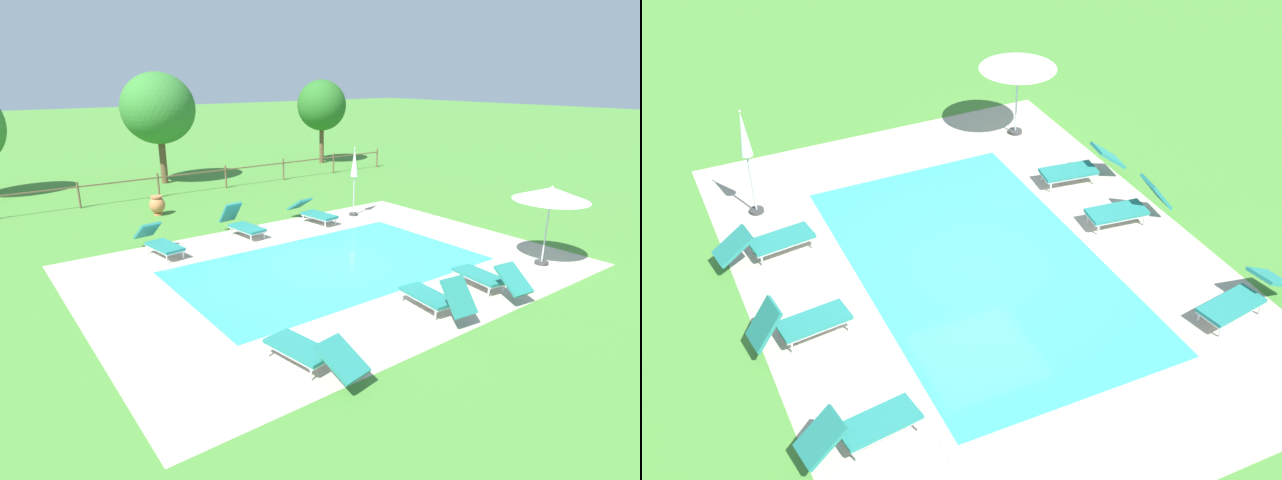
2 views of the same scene
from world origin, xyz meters
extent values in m
plane|color=#478433|center=(0.00, 0.00, 0.00)|extent=(160.00, 160.00, 0.00)
cube|color=#B2A893|center=(0.00, 0.00, 0.00)|extent=(12.62, 9.23, 0.01)
cube|color=#38C6D1|center=(0.00, 0.00, 0.01)|extent=(8.12, 4.72, 0.01)
cube|color=#C0B59F|center=(0.00, 2.48, 0.01)|extent=(8.60, 0.24, 0.01)
cube|color=#C0B59F|center=(0.00, -2.48, 0.01)|extent=(8.60, 0.24, 0.01)
cube|color=#C0B59F|center=(4.18, 0.00, 0.01)|extent=(0.24, 4.72, 0.01)
cube|color=#C0B59F|center=(-4.18, 0.00, 0.01)|extent=(0.24, 4.72, 0.01)
cube|color=#237A70|center=(2.20, 3.47, 0.32)|extent=(0.77, 1.37, 0.07)
cube|color=#237A70|center=(2.07, 4.47, 0.53)|extent=(0.70, 0.83, 0.50)
cube|color=silver|center=(2.20, 3.47, 0.26)|extent=(0.74, 1.34, 0.04)
cylinder|color=silver|center=(2.53, 2.96, 0.14)|extent=(0.04, 0.04, 0.28)
cylinder|color=silver|center=(2.03, 2.89, 0.14)|extent=(0.04, 0.04, 0.28)
cylinder|color=silver|center=(2.38, 4.05, 0.14)|extent=(0.04, 0.04, 0.28)
cylinder|color=silver|center=(1.88, 3.98, 0.14)|extent=(0.04, 0.04, 0.28)
cube|color=#237A70|center=(2.02, -3.32, 0.32)|extent=(0.76, 1.36, 0.07)
cube|color=#237A70|center=(1.90, -4.30, 0.56)|extent=(0.68, 0.79, 0.56)
cube|color=silver|center=(2.02, -3.32, 0.26)|extent=(0.72, 1.33, 0.04)
cylinder|color=silver|center=(1.84, -2.74, 0.14)|extent=(0.04, 0.04, 0.28)
cylinder|color=silver|center=(2.34, -2.80, 0.14)|extent=(0.04, 0.04, 0.28)
cylinder|color=silver|center=(1.70, -3.84, 0.14)|extent=(0.04, 0.04, 0.28)
cylinder|color=silver|center=(2.21, -3.90, 0.14)|extent=(0.04, 0.04, 0.28)
cube|color=#237A70|center=(-3.33, 3.40, 0.32)|extent=(0.78, 1.37, 0.07)
cube|color=#237A70|center=(-3.47, 4.37, 0.57)|extent=(0.69, 0.78, 0.57)
cube|color=silver|center=(-3.33, 3.40, 0.26)|extent=(0.74, 1.34, 0.04)
cylinder|color=silver|center=(-3.00, 2.89, 0.14)|extent=(0.04, 0.04, 0.28)
cylinder|color=silver|center=(-3.51, 2.81, 0.14)|extent=(0.04, 0.04, 0.28)
cylinder|color=silver|center=(-3.16, 3.98, 0.14)|extent=(0.04, 0.04, 0.28)
cylinder|color=silver|center=(-3.66, 3.91, 0.14)|extent=(0.04, 0.04, 0.28)
cube|color=#237A70|center=(-3.44, -3.53, 0.32)|extent=(0.81, 1.38, 0.07)
cube|color=#237A70|center=(-3.26, -4.53, 0.51)|extent=(0.72, 0.86, 0.46)
cube|color=silver|center=(-3.44, -3.53, 0.26)|extent=(0.77, 1.35, 0.04)
cylinder|color=silver|center=(-3.78, -3.03, 0.14)|extent=(0.04, 0.04, 0.28)
cylinder|color=silver|center=(-3.28, -2.94, 0.14)|extent=(0.04, 0.04, 0.28)
cylinder|color=silver|center=(-3.59, -4.11, 0.14)|extent=(0.04, 0.04, 0.28)
cylinder|color=silver|center=(-3.09, -4.03, 0.14)|extent=(0.04, 0.04, 0.28)
cube|color=#237A70|center=(-0.56, 3.62, 0.32)|extent=(0.75, 1.36, 0.07)
cube|color=#237A70|center=(-0.67, 4.51, 0.65)|extent=(0.66, 0.63, 0.71)
cube|color=silver|center=(-0.56, 3.62, 0.26)|extent=(0.72, 1.33, 0.04)
cylinder|color=silver|center=(-0.24, 3.10, 0.14)|extent=(0.04, 0.04, 0.28)
cylinder|color=silver|center=(-0.75, 3.04, 0.14)|extent=(0.04, 0.04, 0.28)
cylinder|color=silver|center=(-0.37, 4.19, 0.14)|extent=(0.04, 0.04, 0.28)
cylinder|color=silver|center=(-0.88, 4.13, 0.14)|extent=(0.04, 0.04, 0.28)
cube|color=#237A70|center=(0.11, -3.37, 0.32)|extent=(0.74, 1.36, 0.07)
cube|color=#237A70|center=(0.00, -4.28, 0.64)|extent=(0.66, 0.64, 0.70)
cube|color=silver|center=(0.11, -3.37, 0.26)|extent=(0.71, 1.33, 0.04)
cylinder|color=silver|center=(-0.08, -2.79, 0.14)|extent=(0.04, 0.04, 0.28)
cylinder|color=silver|center=(0.42, -2.85, 0.14)|extent=(0.04, 0.04, 0.28)
cylinder|color=silver|center=(-0.21, -3.89, 0.14)|extent=(0.04, 0.04, 0.28)
cylinder|color=silver|center=(0.30, -3.95, 0.14)|extent=(0.04, 0.04, 0.28)
cylinder|color=#383838|center=(4.74, -3.37, 0.04)|extent=(0.36, 0.36, 0.08)
cylinder|color=#B2B5B7|center=(4.74, -3.37, 1.06)|extent=(0.04, 0.04, 2.13)
cone|color=white|center=(4.74, -3.37, 1.97)|extent=(1.95, 1.95, 0.35)
sphere|color=white|center=(4.74, -3.37, 2.16)|extent=(0.06, 0.06, 0.06)
cylinder|color=#383838|center=(3.90, 3.62, 0.04)|extent=(0.32, 0.32, 0.08)
cylinder|color=#B2B5B7|center=(3.90, 3.62, 0.73)|extent=(0.04, 0.04, 1.46)
cone|color=white|center=(3.90, 3.62, 1.96)|extent=(0.26, 0.26, 1.01)
sphere|color=white|center=(3.90, 3.62, 2.49)|extent=(0.05, 0.05, 0.05)
cylinder|color=#C67547|center=(-1.92, 7.97, 0.04)|extent=(0.31, 0.31, 0.08)
ellipsoid|color=#C67547|center=(-1.92, 7.97, 0.39)|extent=(0.56, 0.56, 0.62)
cylinder|color=#C67547|center=(-1.92, 7.97, 0.70)|extent=(0.42, 0.42, 0.06)
cylinder|color=brown|center=(-4.00, 10.78, 0.53)|extent=(0.08, 0.08, 1.05)
cylinder|color=brown|center=(-0.86, 10.78, 0.53)|extent=(0.08, 0.08, 1.05)
cylinder|color=brown|center=(2.28, 10.78, 0.53)|extent=(0.08, 0.08, 1.05)
cylinder|color=brown|center=(5.42, 10.78, 0.53)|extent=(0.08, 0.08, 1.05)
cylinder|color=brown|center=(8.56, 10.78, 0.53)|extent=(0.08, 0.08, 1.05)
cylinder|color=brown|center=(11.69, 10.78, 0.53)|extent=(0.08, 0.08, 1.05)
cube|color=brown|center=(0.71, 10.78, 0.85)|extent=(21.97, 0.05, 0.05)
cylinder|color=brown|center=(0.43, 13.60, 1.14)|extent=(0.32, 0.32, 2.28)
ellipsoid|color=#33752D|center=(0.43, 13.60, 3.50)|extent=(3.38, 3.38, 3.25)
cylinder|color=brown|center=(10.07, 13.83, 1.13)|extent=(0.26, 0.26, 2.25)
ellipsoid|color=#286623|center=(10.07, 13.83, 3.32)|extent=(2.81, 2.81, 2.85)
camera|label=1|loc=(-7.86, -10.11, 4.92)|focal=28.22mm
camera|label=2|loc=(-11.94, 6.00, 10.17)|focal=46.30mm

